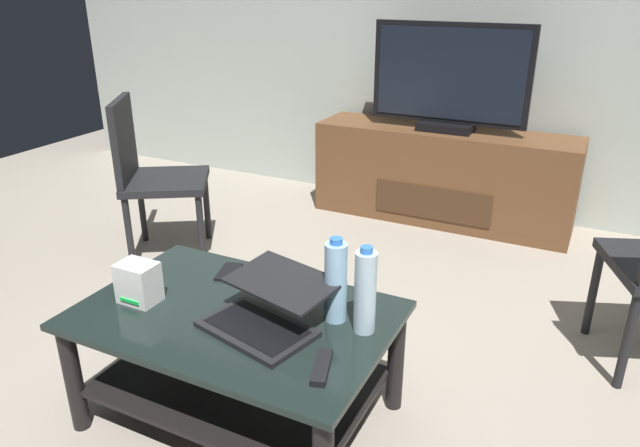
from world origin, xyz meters
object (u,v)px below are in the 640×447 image
media_cabinet (442,175)px  water_bottle_far (365,292)px  laptop (267,309)px  cell_phone (229,272)px  tv_remote (322,367)px  coffee_table (237,346)px  television (449,80)px  water_bottle_near (336,281)px  side_chair (150,171)px  router_box (138,283)px  soundbar_remote (288,287)px

media_cabinet → water_bottle_far: size_ratio=5.54×
laptop → cell_phone: 0.41m
cell_phone → tv_remote: tv_remote is taller
coffee_table → television: bearing=86.9°
water_bottle_near → water_bottle_far: size_ratio=0.99×
media_cabinet → side_chair: side_chair is taller
television → laptop: (0.02, -2.17, -0.41)m
router_box → soundbar_remote: router_box is taller
side_chair → tv_remote: side_chair is taller
coffee_table → side_chair: (-1.19, 0.94, 0.20)m
coffee_table → tv_remote: bearing=-20.8°
television → tv_remote: television is taller
laptop → coffee_table: bearing=173.5°
water_bottle_near → water_bottle_far: water_bottle_far is taller
television → laptop: size_ratio=2.23×
side_chair → cell_phone: side_chair is taller
media_cabinet → television: (0.00, -0.02, 0.61)m
side_chair → laptop: 1.64m
side_chair → router_box: 1.33m
water_bottle_far → cell_phone: water_bottle_far is taller
coffee_table → water_bottle_far: water_bottle_far is taller
laptop → water_bottle_far: bearing=20.8°
router_box → water_bottle_far: bearing=12.8°
media_cabinet → laptop: media_cabinet is taller
tv_remote → router_box: bearing=157.0°
media_cabinet → water_bottle_near: 2.09m
tv_remote → television: bearing=79.5°
cell_phone → soundbar_remote: (0.26, -0.01, 0.01)m
television → cell_phone: size_ratio=6.81×
cell_phone → water_bottle_far: bearing=-28.3°
coffee_table → water_bottle_near: 0.44m
media_cabinet → soundbar_remote: 1.96m
side_chair → tv_remote: (1.59, -1.09, -0.05)m
coffee_table → router_box: size_ratio=7.33×
side_chair → water_bottle_far: bearing=-27.6°
television → cell_phone: television is taller
media_cabinet → cell_phone: media_cabinet is taller
cell_phone → soundbar_remote: bearing=-18.5°
water_bottle_far → soundbar_remote: size_ratio=1.83×
side_chair → water_bottle_near: side_chair is taller
water_bottle_near → soundbar_remote: (-0.24, 0.10, -0.13)m
television → laptop: television is taller
television → router_box: size_ratio=6.66×
media_cabinet → water_bottle_far: water_bottle_far is taller
water_bottle_near → soundbar_remote: size_ratio=1.82×
router_box → cell_phone: size_ratio=1.02×
coffee_table → tv_remote: size_ratio=6.55×
side_chair → water_bottle_near: (1.51, -0.83, 0.08)m
media_cabinet → side_chair: 1.81m
laptop → water_bottle_near: water_bottle_near is taller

